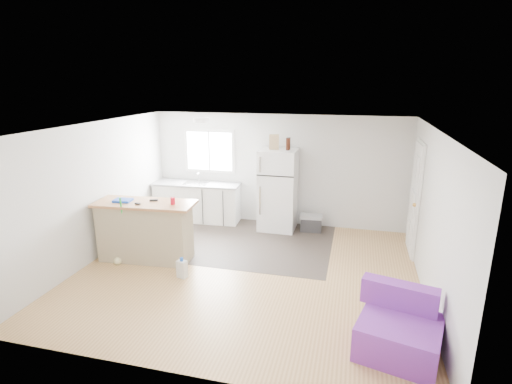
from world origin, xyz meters
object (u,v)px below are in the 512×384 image
at_px(peninsula, 145,231).
at_px(mop, 120,251).
at_px(refrigerator, 278,190).
at_px(blue_tray, 123,200).
at_px(kitchen_cabinets, 197,201).
at_px(cleaner_jug, 182,269).
at_px(bottle_left, 288,144).
at_px(purple_seat, 399,330).
at_px(red_cup, 173,201).
at_px(cooler, 311,223).
at_px(cardboard_box, 274,142).
at_px(bottle_right, 289,144).

bearing_deg(peninsula, mop, -144.23).
xyz_separation_m(refrigerator, blue_tray, (-2.32, -2.12, 0.22)).
bearing_deg(kitchen_cabinets, cleaner_jug, -76.50).
height_order(kitchen_cabinets, bottle_left, bottle_left).
bearing_deg(purple_seat, peninsula, 173.91).
xyz_separation_m(cleaner_jug, red_cup, (-0.35, 0.51, 0.97)).
relative_size(mop, blue_tray, 4.13).
xyz_separation_m(refrigerator, bottle_left, (0.19, -0.06, 0.98)).
bearing_deg(red_cup, cooler, 44.46).
distance_m(cardboard_box, bottle_left, 0.29).
relative_size(peninsula, red_cup, 14.77).
height_order(cleaner_jug, red_cup, red_cup).
xyz_separation_m(kitchen_cabinets, bottle_left, (2.06, -0.13, 1.40)).
height_order(blue_tray, bottle_left, bottle_left).
height_order(kitchen_cabinets, blue_tray, kitchen_cabinets).
relative_size(kitchen_cabinets, peninsula, 1.12).
distance_m(kitchen_cabinets, red_cup, 2.29).
height_order(kitchen_cabinets, cleaner_jug, kitchen_cabinets).
bearing_deg(cooler, kitchen_cabinets, 174.48).
bearing_deg(refrigerator, red_cup, -124.02).
bearing_deg(red_cup, refrigerator, 55.74).
bearing_deg(blue_tray, purple_seat, -18.51).
xyz_separation_m(refrigerator, cooler, (0.72, 0.02, -0.68)).
xyz_separation_m(peninsula, cardboard_box, (1.86, 2.06, 1.33)).
xyz_separation_m(kitchen_cabinets, peninsula, (-0.09, -2.14, 0.09)).
bearing_deg(cleaner_jug, bottle_left, 77.93).
distance_m(peninsula, cooler, 3.42).
relative_size(peninsula, cleaner_jug, 5.14).
bearing_deg(bottle_right, kitchen_cabinets, 178.49).
bearing_deg(mop, cardboard_box, 22.44).
distance_m(refrigerator, bottle_right, 1.00).
height_order(cooler, cardboard_box, cardboard_box).
bearing_deg(kitchen_cabinets, cardboard_box, -6.24).
distance_m(purple_seat, bottle_left, 4.36).
bearing_deg(cardboard_box, cooler, 2.67).
xyz_separation_m(kitchen_cabinets, bottle_right, (2.07, -0.05, 1.40)).
bearing_deg(kitchen_cabinets, bottle_left, -7.01).
relative_size(refrigerator, bottle_right, 6.87).
xyz_separation_m(cooler, purple_seat, (1.44, -3.64, 0.09)).
relative_size(peninsula, cardboard_box, 5.91).
relative_size(refrigerator, mop, 1.39).
xyz_separation_m(purple_seat, cleaner_jug, (-3.22, 1.05, -0.12)).
relative_size(refrigerator, cardboard_box, 5.73).
bearing_deg(cleaner_jug, peninsula, 165.58).
distance_m(mop, bottle_left, 3.77).
height_order(peninsula, purple_seat, peninsula).
xyz_separation_m(red_cup, bottle_left, (1.60, 2.01, 0.72)).
bearing_deg(cooler, mop, -146.15).
distance_m(peninsula, cardboard_box, 3.08).
bearing_deg(purple_seat, cardboard_box, 136.51).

